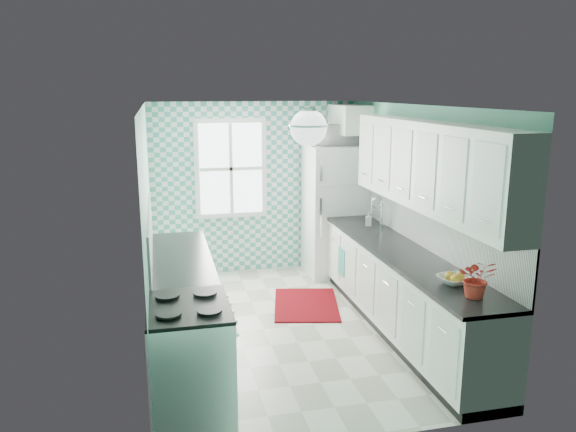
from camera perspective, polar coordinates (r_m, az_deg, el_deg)
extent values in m
cube|color=silver|center=(6.58, 0.07, -11.27)|extent=(3.00, 4.40, 0.02)
cube|color=white|center=(6.01, 0.08, 11.25)|extent=(3.00, 4.40, 0.02)
cube|color=#65BB9F|center=(8.29, -3.43, 2.90)|extent=(3.00, 0.02, 2.50)
cube|color=#65BB9F|center=(4.14, 7.16, -7.38)|extent=(3.00, 0.02, 2.50)
cube|color=#65BB9F|center=(6.02, -14.07, -1.26)|extent=(0.02, 4.40, 2.50)
cube|color=#65BB9F|center=(6.67, 12.80, 0.17)|extent=(0.02, 4.40, 2.50)
cube|color=teal|center=(8.27, -3.40, 2.87)|extent=(3.00, 0.01, 2.50)
cube|color=white|center=(8.15, -5.83, 4.82)|extent=(1.04, 0.05, 1.44)
cube|color=white|center=(8.13, -5.82, 4.80)|extent=(0.90, 0.02, 1.30)
cube|color=white|center=(6.33, 14.17, -1.10)|extent=(0.02, 3.60, 0.51)
cube|color=white|center=(5.96, -13.83, -1.93)|extent=(0.02, 2.15, 0.51)
cube|color=white|center=(5.95, 14.10, 4.97)|extent=(0.33, 3.20, 0.90)
cube|color=white|center=(8.14, 6.13, 9.75)|extent=(0.40, 0.74, 0.40)
cylinder|color=silver|center=(5.23, 2.12, 10.69)|extent=(0.14, 0.14, 0.04)
cylinder|color=silver|center=(5.24, 2.12, 9.93)|extent=(0.02, 0.02, 0.12)
sphere|color=white|center=(5.24, 2.11, 8.95)|extent=(0.34, 0.34, 0.34)
cube|color=white|center=(6.42, 11.50, -7.72)|extent=(0.60, 3.60, 0.90)
cube|color=black|center=(6.27, 11.56, -3.70)|extent=(0.63, 3.60, 0.04)
cube|color=white|center=(6.19, -10.77, -8.49)|extent=(0.60, 2.15, 0.90)
cube|color=black|center=(6.03, -10.81, -4.32)|extent=(0.63, 2.15, 0.04)
cube|color=white|center=(8.20, 4.80, 0.59)|extent=(0.82, 0.78, 1.89)
cube|color=silver|center=(7.75, 5.75, 3.14)|extent=(0.81, 0.01, 0.02)
cube|color=silver|center=(7.59, 3.38, 4.72)|extent=(0.03, 0.03, 0.30)
cube|color=silver|center=(7.71, 3.32, -0.16)|extent=(0.03, 0.03, 0.54)
cube|color=white|center=(4.75, -9.90, -14.56)|extent=(0.65, 0.83, 0.98)
cube|color=black|center=(4.54, -10.14, -9.06)|extent=(0.65, 0.83, 0.03)
cube|color=black|center=(4.74, -5.84, -13.63)|extent=(0.01, 0.54, 0.33)
cube|color=silver|center=(7.23, 8.11, -1.35)|extent=(0.51, 0.43, 0.12)
cylinder|color=silver|center=(7.26, 9.52, 0.27)|extent=(0.02, 0.02, 0.30)
torus|color=silver|center=(7.19, 9.05, 1.72)|extent=(0.16, 0.02, 0.16)
cube|color=maroon|center=(7.18, 1.85, -8.97)|extent=(1.01, 1.27, 0.02)
cube|color=#5DA18B|center=(7.33, 5.48, -4.67)|extent=(0.06, 0.24, 0.36)
imported|color=white|center=(5.35, 16.54, -6.24)|extent=(0.32, 0.32, 0.07)
imported|color=red|center=(5.02, 18.64, -6.01)|extent=(0.39, 0.37, 0.34)
imported|color=#A3BBD1|center=(7.33, 8.18, -0.31)|extent=(0.10, 0.10, 0.17)
imported|color=white|center=(8.04, 4.94, 8.24)|extent=(0.54, 0.37, 0.30)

